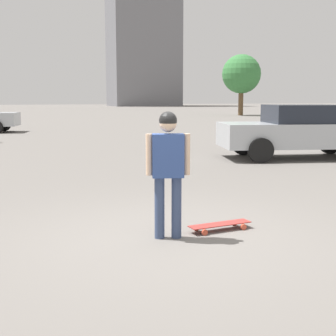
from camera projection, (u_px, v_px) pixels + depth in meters
name	position (u px, v px, depth m)	size (l,w,h in m)	color
ground_plane	(168.00, 238.00, 5.88)	(220.00, 220.00, 0.00)	slate
person	(168.00, 162.00, 5.74)	(0.53, 0.29, 1.58)	#38476B
skateboard	(220.00, 225.00, 6.20)	(0.89, 0.33, 0.09)	#A5332D
car_parked_near	(300.00, 131.00, 13.47)	(4.76, 2.72, 1.54)	#ADB2B7
building_block_distant	(143.00, 33.00, 92.41)	(13.17, 10.25, 28.65)	slate
tree_distant	(241.00, 74.00, 44.76)	(3.71, 3.71, 5.80)	brown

